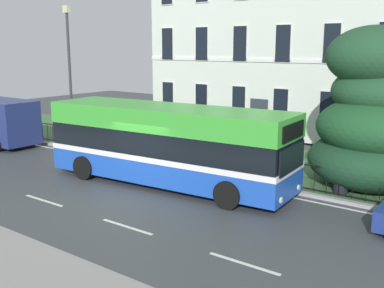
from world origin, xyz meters
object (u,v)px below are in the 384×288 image
at_px(litter_bin, 341,178).
at_px(evergreen_tree, 376,119).
at_px(street_lamp_post, 70,67).
at_px(georgian_townhouse, 302,23).
at_px(single_decker_bus, 168,144).

bearing_deg(litter_bin, evergreen_tree, 71.50).
distance_m(evergreen_tree, street_lamp_post, 15.34).
xyz_separation_m(evergreen_tree, litter_bin, (-0.57, -1.71, -1.93)).
bearing_deg(litter_bin, georgian_townhouse, 119.81).
height_order(single_decker_bus, street_lamp_post, street_lamp_post).
relative_size(georgian_townhouse, street_lamp_post, 2.29).
distance_m(georgian_townhouse, street_lamp_post, 14.96).
relative_size(evergreen_tree, litter_bin, 5.29).
relative_size(evergreen_tree, street_lamp_post, 0.84).
height_order(single_decker_bus, litter_bin, single_decker_bus).
bearing_deg(street_lamp_post, evergreen_tree, 6.31).
distance_m(georgian_townhouse, litter_bin, 16.02).
bearing_deg(georgian_townhouse, street_lamp_post, -119.28).
xyz_separation_m(georgian_townhouse, street_lamp_post, (-7.21, -12.86, -2.50)).
bearing_deg(georgian_townhouse, evergreen_tree, -54.57).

